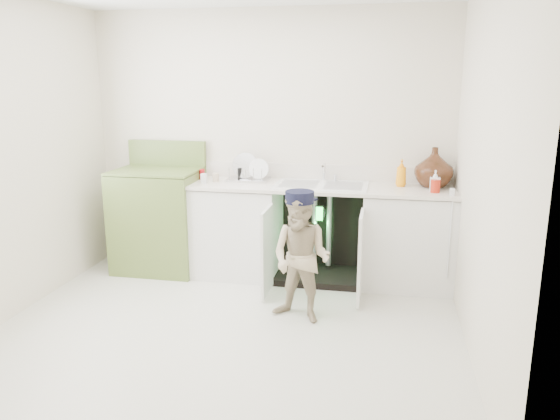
# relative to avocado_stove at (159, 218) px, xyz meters

# --- Properties ---
(ground) EXTENTS (3.50, 3.50, 0.00)m
(ground) POSITION_rel_avocado_stove_xyz_m (1.05, -1.18, -0.51)
(ground) COLOR beige
(ground) RESTS_ON ground
(room_shell) EXTENTS (6.00, 5.50, 1.26)m
(room_shell) POSITION_rel_avocado_stove_xyz_m (1.05, -1.18, 0.74)
(room_shell) COLOR beige
(room_shell) RESTS_ON ground
(counter_run) EXTENTS (2.44, 1.02, 1.26)m
(counter_run) POSITION_rel_avocado_stove_xyz_m (1.64, 0.03, -0.03)
(counter_run) COLOR white
(counter_run) RESTS_ON ground
(avocado_stove) EXTENTS (0.80, 0.65, 1.25)m
(avocado_stove) POSITION_rel_avocado_stove_xyz_m (0.00, 0.00, 0.00)
(avocado_stove) COLOR #5C7332
(avocado_stove) RESTS_ON ground
(repair_worker) EXTENTS (0.59, 0.86, 1.03)m
(repair_worker) POSITION_rel_avocado_stove_xyz_m (1.56, -0.92, 0.00)
(repair_worker) COLOR #C8B490
(repair_worker) RESTS_ON ground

